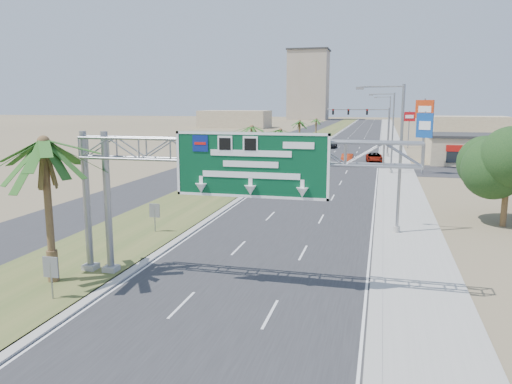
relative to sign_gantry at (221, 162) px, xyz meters
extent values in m
cube|color=#28282B|center=(1.06, 100.07, -6.05)|extent=(12.00, 300.00, 0.02)
cube|color=#9E9B93|center=(9.56, 100.07, -6.01)|extent=(4.00, 300.00, 0.10)
cube|color=#435726|center=(-8.94, 100.07, -6.00)|extent=(7.00, 300.00, 0.12)
cube|color=#28282B|center=(-15.94, 100.07, -6.05)|extent=(8.00, 300.00, 0.02)
cylinder|color=gray|center=(-6.14, 0.07, -2.36)|extent=(0.36, 0.36, 7.40)
cylinder|color=gray|center=(-7.34, 0.07, -2.36)|extent=(0.36, 0.36, 7.40)
cube|color=#9E9B93|center=(-6.14, 0.07, -5.86)|extent=(0.70, 0.70, 0.40)
cube|color=#9E9B93|center=(-7.34, 0.07, -5.86)|extent=(0.70, 0.70, 0.40)
cube|color=#074324|center=(1.56, -0.41, -0.06)|extent=(7.20, 0.12, 3.00)
cube|color=navy|center=(-0.84, -0.49, 0.89)|extent=(0.75, 0.03, 0.75)
cone|color=white|center=(1.56, -0.49, -1.21)|extent=(0.56, 0.56, 0.45)
cylinder|color=brown|center=(-8.14, -1.93, -2.56)|extent=(0.36, 0.36, 7.00)
cylinder|color=brown|center=(-8.14, -1.93, -5.22)|extent=(0.54, 0.54, 1.68)
cylinder|color=brown|center=(-8.44, 22.07, -3.56)|extent=(0.36, 0.36, 5.00)
cylinder|color=brown|center=(-8.44, 22.07, -5.46)|extent=(0.54, 0.54, 1.20)
cylinder|color=brown|center=(-8.44, 38.07, -3.16)|extent=(0.36, 0.36, 5.80)
cylinder|color=brown|center=(-8.44, 38.07, -5.36)|extent=(0.54, 0.54, 1.39)
cylinder|color=brown|center=(-8.44, 56.07, -3.81)|extent=(0.36, 0.36, 4.50)
cylinder|color=brown|center=(-8.44, 56.07, -5.52)|extent=(0.54, 0.54, 1.08)
cylinder|color=brown|center=(-8.44, 75.07, -3.46)|extent=(0.36, 0.36, 5.20)
cylinder|color=brown|center=(-8.44, 75.07, -5.43)|extent=(0.54, 0.54, 1.25)
cylinder|color=brown|center=(-8.44, 100.07, -3.66)|extent=(0.36, 0.36, 4.80)
cylinder|color=brown|center=(-8.44, 100.07, -5.48)|extent=(0.54, 0.54, 1.15)
cylinder|color=gray|center=(8.56, 12.07, -1.06)|extent=(0.20, 0.20, 10.00)
cylinder|color=gray|center=(7.16, 12.07, 3.79)|extent=(2.80, 0.12, 0.12)
cube|color=slate|center=(5.76, 12.07, 3.69)|extent=(0.50, 0.22, 0.18)
cylinder|color=#9E9B93|center=(8.56, 12.07, -5.81)|extent=(0.44, 0.44, 0.50)
cylinder|color=gray|center=(8.56, 42.07, -1.06)|extent=(0.20, 0.20, 10.00)
cylinder|color=gray|center=(7.16, 42.07, 3.79)|extent=(2.80, 0.12, 0.12)
cube|color=slate|center=(5.76, 42.07, 3.69)|extent=(0.50, 0.22, 0.18)
cylinder|color=#9E9B93|center=(8.56, 42.07, -5.81)|extent=(0.44, 0.44, 0.50)
cylinder|color=gray|center=(8.56, 78.07, -1.06)|extent=(0.20, 0.20, 10.00)
cylinder|color=gray|center=(7.16, 78.07, 3.79)|extent=(2.80, 0.12, 0.12)
cube|color=slate|center=(5.76, 78.07, 3.69)|extent=(0.50, 0.22, 0.18)
cylinder|color=#9E9B93|center=(8.56, 78.07, -5.81)|extent=(0.44, 0.44, 0.50)
cylinder|color=gray|center=(8.26, 62.07, -2.06)|extent=(0.28, 0.28, 8.00)
cylinder|color=gray|center=(3.26, 62.07, 1.64)|extent=(10.00, 0.18, 0.18)
cube|color=black|center=(4.76, 61.87, 1.24)|extent=(0.32, 0.18, 0.95)
cube|color=black|center=(1.76, 61.87, 1.24)|extent=(0.32, 0.18, 0.95)
cube|color=black|center=(-0.74, 61.87, 1.24)|extent=(0.32, 0.18, 0.95)
sphere|color=red|center=(4.76, 61.75, 1.54)|extent=(0.22, 0.22, 0.22)
imported|color=black|center=(8.26, 62.07, 0.94)|extent=(0.16, 0.16, 0.60)
cylinder|color=#9E9B93|center=(8.26, 62.07, -5.76)|extent=(0.56, 0.56, 0.60)
cube|color=tan|center=(23.06, 56.07, -4.06)|extent=(18.00, 10.00, 4.00)
cylinder|color=brown|center=(16.06, 16.07, -4.11)|extent=(0.44, 0.44, 3.90)
sphere|color=black|center=(16.06, 16.07, -1.51)|extent=(4.50, 4.50, 4.50)
cylinder|color=gray|center=(-6.74, -3.93, -5.16)|extent=(0.08, 0.08, 1.80)
cube|color=slate|center=(-6.74, -3.93, -4.46)|extent=(0.75, 0.06, 0.95)
cylinder|color=gray|center=(-7.44, 8.07, -5.16)|extent=(0.08, 0.08, 1.80)
cube|color=slate|center=(-7.44, 8.07, -4.46)|extent=(0.75, 0.06, 0.95)
cube|color=tan|center=(-30.94, 240.07, 11.44)|extent=(20.00, 16.00, 35.00)
cube|color=tan|center=(-43.94, 150.07, -3.06)|extent=(24.00, 14.00, 6.00)
cube|color=tan|center=(31.06, 130.07, -3.56)|extent=(20.00, 12.00, 5.00)
imported|color=black|center=(-3.84, 28.64, -5.29)|extent=(2.03, 4.59, 1.53)
imported|color=maroon|center=(2.56, 50.51, -5.31)|extent=(1.68, 4.59, 1.50)
imported|color=gray|center=(6.34, 53.53, -5.34)|extent=(2.67, 5.26, 1.42)
imported|color=black|center=(-2.23, 76.11, -5.41)|extent=(2.06, 4.56, 1.30)
cylinder|color=gray|center=(12.63, 48.05, -1.38)|extent=(0.20, 0.20, 9.35)
cube|color=red|center=(12.63, 48.05, 1.89)|extent=(2.33, 1.20, 2.40)
cube|color=white|center=(12.63, 47.87, 1.89)|extent=(1.56, 0.69, 0.84)
cylinder|color=gray|center=(12.32, 42.42, -2.18)|extent=(0.20, 0.20, 7.75)
cube|color=#104399|center=(12.32, 42.42, -0.01)|extent=(1.97, 1.01, 3.00)
cube|color=white|center=(12.32, 42.24, -0.01)|extent=(1.32, 0.55, 1.05)
cylinder|color=gray|center=(12.29, 79.55, -2.44)|extent=(0.20, 0.20, 7.23)
cube|color=#B40E14|center=(12.29, 79.55, 0.08)|extent=(2.21, 0.41, 1.80)
cube|color=white|center=(12.29, 79.37, 0.08)|extent=(1.54, 0.12, 0.63)
camera|label=1|loc=(7.33, -22.27, 2.76)|focal=35.00mm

